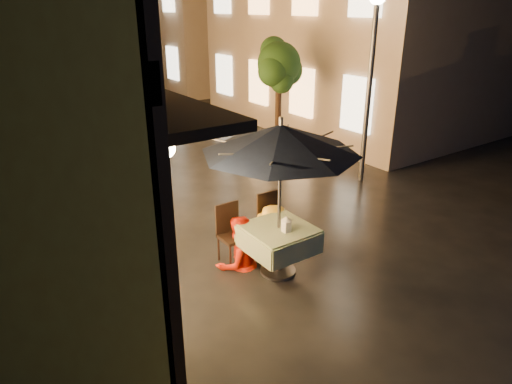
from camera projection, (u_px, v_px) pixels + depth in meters
ground at (325, 249)px, 7.80m from camera, size 90.00×90.00×0.00m
east_building_near at (363, 20)px, 15.40m from camera, size 7.30×9.30×6.80m
east_building_far at (200, 9)px, 24.03m from camera, size 7.30×10.30×7.30m
street_tree at (279, 67)px, 11.58m from camera, size 1.43×1.20×3.15m
streetlamp_near at (372, 53)px, 9.80m from camera, size 0.36×0.36×4.23m
streetlamp_far at (151, 30)px, 18.90m from camera, size 0.36×0.36×4.23m
cafe_table at (279, 239)px, 6.93m from camera, size 0.99×0.99×0.78m
patio_umbrella at (281, 139)px, 6.34m from camera, size 2.29×2.29×2.46m
cafe_chair_left at (231, 230)px, 7.29m from camera, size 0.42×0.42×0.97m
cafe_chair_right at (271, 218)px, 7.72m from camera, size 0.42×0.42×0.97m
table_lantern at (286, 223)px, 6.67m from camera, size 0.16×0.16×0.25m
person_orange at (238, 219)px, 7.04m from camera, size 0.80×0.62×1.64m
person_yellow at (274, 207)px, 7.46m from camera, size 1.18×0.91×1.62m
bicycle_0 at (88, 187)px, 9.21m from camera, size 1.89×1.19×0.94m
bicycle_1 at (115, 180)px, 9.54m from camera, size 1.64×1.08×0.96m
bicycle_2 at (97, 169)px, 10.15m from camera, size 1.96×1.29×0.97m
bicycle_3 at (60, 149)px, 11.65m from camera, size 1.62×0.63×0.95m
bicycle_4 at (58, 149)px, 11.60m from camera, size 1.92×0.81×0.98m
bicycle_5 at (42, 131)px, 13.19m from camera, size 1.68×0.99×0.98m
bicycle_6 at (47, 126)px, 13.73m from camera, size 1.97×1.29×0.98m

